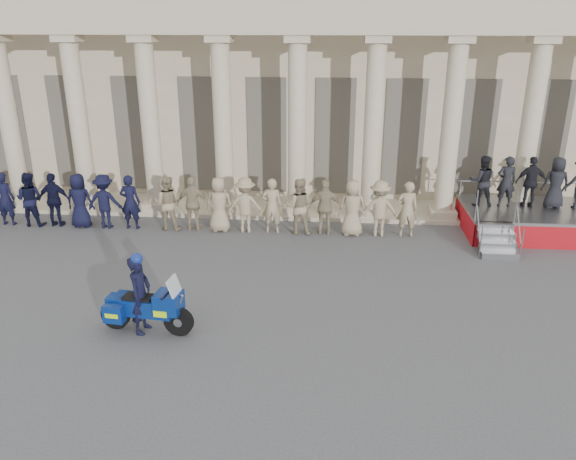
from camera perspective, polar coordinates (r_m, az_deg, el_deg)
The scene contains 6 objects.
ground at distance 13.46m, azimuth -7.14°, elevation -9.78°, with size 90.00×90.00×0.00m, color #48484B.
building at distance 26.29m, azimuth -0.93°, elevation 15.76°, with size 40.00×12.50×9.00m.
officer_rank at distance 19.96m, azimuth -16.78°, elevation 2.77°, with size 20.05×0.71×1.89m.
reviewing_stand at distance 20.28m, azimuth 23.64°, elevation 3.49°, with size 4.24×4.03×2.56m.
motorcycle at distance 13.30m, azimuth -14.17°, elevation -7.63°, with size 2.24×0.97×1.44m.
rider at distance 13.19m, azimuth -14.79°, elevation -6.25°, with size 0.52×0.73×1.95m.
Camera 1 is at (2.61, -11.32, 6.79)m, focal length 35.00 mm.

